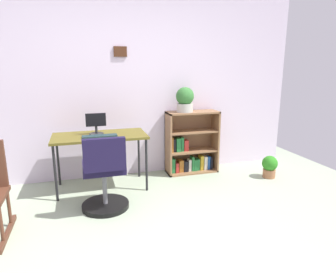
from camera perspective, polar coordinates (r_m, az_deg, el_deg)
The scene contains 9 objects.
ground_plane at distance 2.59m, azimuth -1.46°, elevation -23.27°, with size 6.24×6.24×0.00m, color #99A88E.
wall_back at distance 4.20m, azimuth -9.30°, elevation 9.64°, with size 5.20×0.12×2.56m.
desk at distance 3.81m, azimuth -13.00°, elevation -0.46°, with size 1.16×0.59×0.71m.
monitor at distance 3.81m, azimuth -13.73°, elevation 2.36°, with size 0.25×0.18×0.27m.
keyboard at distance 3.69m, azimuth -13.05°, elevation 0.09°, with size 0.42×0.13×0.02m, color #1F3337.
office_chair at distance 3.28m, azimuth -12.15°, elevation -7.86°, with size 0.52×0.55×0.86m.
bookshelf_low at distance 4.39m, azimuth 4.28°, elevation -1.77°, with size 0.75×0.30×0.91m.
potted_plant_on_shelf at distance 4.17m, azimuth 3.29°, elevation 7.16°, with size 0.25×0.25×0.35m.
potted_plant_floor at distance 4.44m, azimuth 19.02°, elevation -5.40°, with size 0.22×0.22×0.32m.
Camera 1 is at (-0.53, -2.01, 1.55)m, focal length 31.58 mm.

